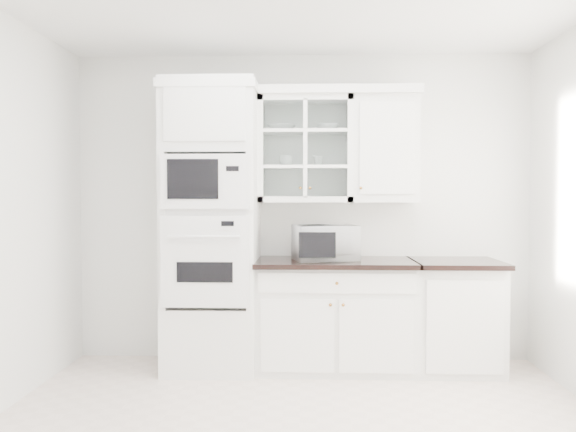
{
  "coord_description": "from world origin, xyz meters",
  "views": [
    {
      "loc": [
        0.05,
        -3.25,
        1.45
      ],
      "look_at": [
        -0.1,
        1.05,
        1.3
      ],
      "focal_mm": 35.0,
      "sensor_mm": 36.0,
      "label": 1
    }
  ],
  "objects": [
    {
      "name": "cup_b",
      "position": [
        0.14,
        1.6,
        1.76
      ],
      "size": [
        0.11,
        0.11,
        0.09
      ],
      "primitive_type": "imported",
      "rotation": [
        0.0,
        0.0,
        0.14
      ],
      "color": "white",
      "rests_on": "upper_cabinet_glass"
    },
    {
      "name": "cup_a",
      "position": [
        -0.13,
        1.6,
        1.76
      ],
      "size": [
        0.15,
        0.15,
        0.09
      ],
      "primitive_type": "imported",
      "rotation": [
        0.0,
        0.0,
        -0.26
      ],
      "color": "white",
      "rests_on": "upper_cabinet_glass"
    },
    {
      "name": "base_cabinet_run",
      "position": [
        0.28,
        1.45,
        0.46
      ],
      "size": [
        1.32,
        0.67,
        0.92
      ],
      "color": "white",
      "rests_on": "ground"
    },
    {
      "name": "bowl_b",
      "position": [
        0.22,
        1.57,
        2.04
      ],
      "size": [
        0.2,
        0.2,
        0.06
      ],
      "primitive_type": "imported",
      "rotation": [
        0.0,
        0.0,
        0.12
      ],
      "color": "white",
      "rests_on": "upper_cabinet_glass"
    },
    {
      "name": "countertop_microwave",
      "position": [
        0.19,
        1.43,
        1.07
      ],
      "size": [
        0.59,
        0.53,
        0.29
      ],
      "primitive_type": "imported",
      "rotation": [
        0.0,
        0.0,
        3.39
      ],
      "color": "white",
      "rests_on": "base_cabinet_run"
    },
    {
      "name": "upper_cabinet_glass",
      "position": [
        0.03,
        1.58,
        1.85
      ],
      "size": [
        0.8,
        0.33,
        0.9
      ],
      "color": "white",
      "rests_on": "room_shell"
    },
    {
      "name": "upper_cabinet_solid",
      "position": [
        0.71,
        1.58,
        1.85
      ],
      "size": [
        0.55,
        0.33,
        0.9
      ],
      "primitive_type": "cube",
      "color": "white",
      "rests_on": "room_shell"
    },
    {
      "name": "bowl_a",
      "position": [
        -0.18,
        1.6,
        2.04
      ],
      "size": [
        0.27,
        0.27,
        0.06
      ],
      "primitive_type": "imported",
      "rotation": [
        0.0,
        0.0,
        -0.19
      ],
      "color": "white",
      "rests_on": "upper_cabinet_glass"
    },
    {
      "name": "oven_column",
      "position": [
        -0.75,
        1.42,
        1.2
      ],
      "size": [
        0.76,
        0.68,
        2.4
      ],
      "color": "white",
      "rests_on": "ground"
    },
    {
      "name": "room_shell",
      "position": [
        0.0,
        0.43,
        1.78
      ],
      "size": [
        4.0,
        3.5,
        2.7
      ],
      "color": "white",
      "rests_on": "ground"
    },
    {
      "name": "extra_base_cabinet",
      "position": [
        1.28,
        1.45,
        0.46
      ],
      "size": [
        0.72,
        0.67,
        0.92
      ],
      "color": "white",
      "rests_on": "ground"
    },
    {
      "name": "crown_molding",
      "position": [
        -0.07,
        1.56,
        2.33
      ],
      "size": [
        2.14,
        0.38,
        0.07
      ],
      "primitive_type": "cube",
      "color": "white",
      "rests_on": "room_shell"
    }
  ]
}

